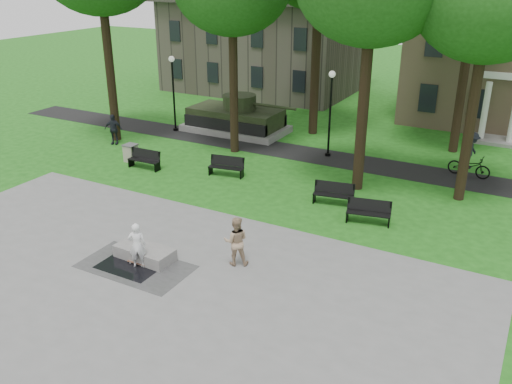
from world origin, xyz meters
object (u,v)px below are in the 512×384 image
concrete_block (145,253)px  park_bench_0 (145,159)px  cyclist (470,159)px  friend_watching (236,241)px  trash_bin (131,153)px  skateboarder (137,245)px

concrete_block → park_bench_0: size_ratio=1.21×
cyclist → park_bench_0: size_ratio=1.26×
cyclist → friend_watching: bearing=163.1°
concrete_block → cyclist: 16.98m
concrete_block → park_bench_0: (-6.15, 7.53, 0.28)m
park_bench_0 → friend_watching: bearing=-35.8°
cyclist → park_bench_0: (-15.08, -6.89, -0.41)m
friend_watching → park_bench_0: 11.18m
friend_watching → trash_bin: 12.58m
concrete_block → skateboarder: bearing=-72.6°
concrete_block → trash_bin: trash_bin is taller
trash_bin → skateboarder: bearing=-48.1°
cyclist → trash_bin: cyclist is taller
concrete_block → friend_watching: friend_watching is taller
skateboarder → friend_watching: bearing=-179.4°
park_bench_0 → trash_bin: park_bench_0 is taller
friend_watching → park_bench_0: size_ratio=1.00×
concrete_block → trash_bin: size_ratio=2.29×
skateboarder → park_bench_0: size_ratio=0.93×
concrete_block → trash_bin: 10.98m
friend_watching → park_bench_0: (-9.25, 6.27, -0.41)m
skateboarder → trash_bin: skateboarder is taller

